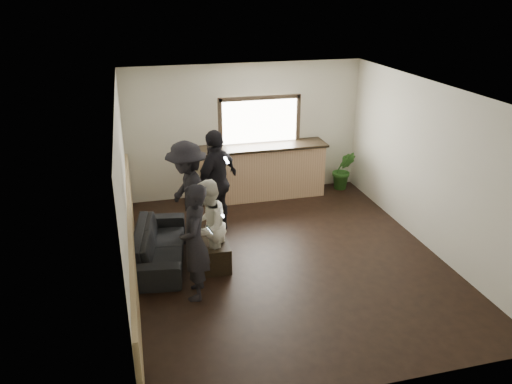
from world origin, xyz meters
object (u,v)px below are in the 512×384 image
object	(u,v)px
cup_a	(200,232)
person_b	(208,227)
cup_b	(219,241)
person_c	(188,196)
person_a	(195,242)
person_d	(217,182)
potted_plant	(343,170)
coffee_table	(211,250)
bar_counter	(262,168)
sofa	(159,245)

from	to	relation	value
cup_a	person_b	xyz separation A→B (m)	(0.08, -0.40, 0.28)
cup_b	person_c	world-z (taller)	person_c
person_a	person_d	xyz separation A→B (m)	(0.68, 2.01, 0.09)
potted_plant	person_d	world-z (taller)	person_d
coffee_table	cup_b	bearing A→B (deg)	-60.10
person_b	coffee_table	bearing A→B (deg)	-168.85
bar_counter	person_b	distance (m)	3.14
person_a	potted_plant	bearing A→B (deg)	142.71
cup_a	person_a	size ratio (longest dim) A/B	0.06
sofa	person_b	xyz separation A→B (m)	(0.75, -0.48, 0.47)
sofa	coffee_table	size ratio (longest dim) A/B	2.04
bar_counter	potted_plant	xyz separation A→B (m)	(1.85, -0.05, -0.20)
sofa	cup_b	size ratio (longest dim) A/B	20.32
bar_counter	cup_a	bearing A→B (deg)	-126.24
person_b	person_c	world-z (taller)	person_c
cup_b	potted_plant	xyz separation A→B (m)	(3.29, 2.63, -0.03)
person_b	person_c	xyz separation A→B (m)	(-0.19, 0.88, 0.19)
coffee_table	cup_a	xyz separation A→B (m)	(-0.14, 0.19, 0.26)
coffee_table	person_d	bearing A→B (deg)	73.66
coffee_table	person_c	xyz separation A→B (m)	(-0.25, 0.66, 0.73)
person_b	bar_counter	bearing A→B (deg)	175.15
potted_plant	person_d	size ratio (longest dim) A/B	0.46
cup_a	coffee_table	bearing A→B (deg)	-53.15
cup_b	person_c	distance (m)	1.03
bar_counter	coffee_table	bearing A→B (deg)	-121.87
person_c	person_a	bearing A→B (deg)	-14.47
sofa	person_b	distance (m)	1.00
sofa	person_b	bearing A→B (deg)	-114.18
cup_a	person_d	xyz separation A→B (m)	(0.47, 0.94, 0.49)
person_d	sofa	bearing A→B (deg)	-6.88
sofa	person_b	size ratio (longest dim) A/B	1.30
cup_a	potted_plant	bearing A→B (deg)	32.52
cup_a	person_c	xyz separation A→B (m)	(-0.11, 0.48, 0.47)
person_d	person_a	bearing A→B (deg)	27.16
bar_counter	sofa	world-z (taller)	bar_counter
person_a	person_d	distance (m)	2.12
bar_counter	person_a	bearing A→B (deg)	-119.41
bar_counter	person_b	xyz separation A→B (m)	(-1.60, -2.70, 0.12)
cup_b	person_d	distance (m)	1.41
cup_a	cup_b	bearing A→B (deg)	-56.46
sofa	cup_b	world-z (taller)	sofa
sofa	potted_plant	xyz separation A→B (m)	(4.20, 2.18, 0.16)
person_a	person_b	world-z (taller)	person_a
sofa	cup_a	world-z (taller)	sofa
coffee_table	person_b	size ratio (longest dim) A/B	0.64
sofa	coffee_table	distance (m)	0.85
sofa	coffee_table	bearing A→B (deg)	-99.96
cup_b	person_a	size ratio (longest dim) A/B	0.06
potted_plant	person_b	xyz separation A→B (m)	(-3.45, -2.65, 0.31)
bar_counter	cup_a	size ratio (longest dim) A/B	23.91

